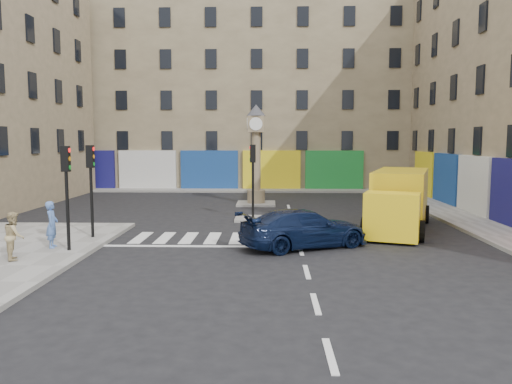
{
  "coord_description": "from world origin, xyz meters",
  "views": [
    {
      "loc": [
        -1.15,
        -17.07,
        4.07
      ],
      "look_at": [
        -1.69,
        2.58,
        2.0
      ],
      "focal_mm": 35.0,
      "sensor_mm": 36.0,
      "label": 1
    }
  ],
  "objects_px": {
    "traffic_light_left_far": "(91,176)",
    "traffic_light_island": "(253,169)",
    "traffic_light_left_near": "(66,181)",
    "clock_pillar": "(256,148)",
    "pedestrian_blue": "(52,224)",
    "yellow_van": "(399,200)",
    "navy_sedan": "(304,228)",
    "pedestrian_tan": "(14,236)"
  },
  "relations": [
    {
      "from": "traffic_light_left_far",
      "to": "traffic_light_island",
      "type": "height_order",
      "value": "traffic_light_left_far"
    },
    {
      "from": "traffic_light_left_near",
      "to": "traffic_light_island",
      "type": "bearing_deg",
      "value": 51.07
    },
    {
      "from": "clock_pillar",
      "to": "pedestrian_blue",
      "type": "xyz_separation_m",
      "value": [
        -7.07,
        -13.38,
        -2.55
      ]
    },
    {
      "from": "traffic_light_island",
      "to": "pedestrian_blue",
      "type": "height_order",
      "value": "traffic_light_island"
    },
    {
      "from": "yellow_van",
      "to": "traffic_light_left_far",
      "type": "bearing_deg",
      "value": -147.52
    },
    {
      "from": "traffic_light_island",
      "to": "yellow_van",
      "type": "bearing_deg",
      "value": -19.11
    },
    {
      "from": "yellow_van",
      "to": "clock_pillar",
      "type": "bearing_deg",
      "value": 148.36
    },
    {
      "from": "traffic_light_left_far",
      "to": "pedestrian_blue",
      "type": "bearing_deg",
      "value": -111.18
    },
    {
      "from": "traffic_light_left_near",
      "to": "clock_pillar",
      "type": "distance_m",
      "value": 15.19
    },
    {
      "from": "navy_sedan",
      "to": "pedestrian_tan",
      "type": "relative_size",
      "value": 3.15
    },
    {
      "from": "traffic_light_island",
      "to": "navy_sedan",
      "type": "height_order",
      "value": "traffic_light_island"
    },
    {
      "from": "navy_sedan",
      "to": "pedestrian_blue",
      "type": "relative_size",
      "value": 2.93
    },
    {
      "from": "navy_sedan",
      "to": "traffic_light_left_far",
      "type": "bearing_deg",
      "value": 58.17
    },
    {
      "from": "traffic_light_left_far",
      "to": "traffic_light_island",
      "type": "relative_size",
      "value": 1.0
    },
    {
      "from": "traffic_light_left_far",
      "to": "pedestrian_tan",
      "type": "bearing_deg",
      "value": -107.41
    },
    {
      "from": "traffic_light_left_far",
      "to": "navy_sedan",
      "type": "xyz_separation_m",
      "value": [
        8.45,
        -1.02,
        -1.9
      ]
    },
    {
      "from": "traffic_light_left_far",
      "to": "traffic_light_island",
      "type": "bearing_deg",
      "value": 40.6
    },
    {
      "from": "pedestrian_blue",
      "to": "clock_pillar",
      "type": "bearing_deg",
      "value": -39.76
    },
    {
      "from": "traffic_light_left_far",
      "to": "navy_sedan",
      "type": "relative_size",
      "value": 0.74
    },
    {
      "from": "navy_sedan",
      "to": "pedestrian_tan",
      "type": "bearing_deg",
      "value": 81.33
    },
    {
      "from": "traffic_light_left_far",
      "to": "yellow_van",
      "type": "height_order",
      "value": "traffic_light_left_far"
    },
    {
      "from": "traffic_light_left_near",
      "to": "pedestrian_tan",
      "type": "xyz_separation_m",
      "value": [
        -1.2,
        -1.44,
        -1.68
      ]
    },
    {
      "from": "pedestrian_blue",
      "to": "pedestrian_tan",
      "type": "bearing_deg",
      "value": 154.88
    },
    {
      "from": "pedestrian_blue",
      "to": "traffic_light_left_near",
      "type": "bearing_deg",
      "value": -130.44
    },
    {
      "from": "traffic_light_island",
      "to": "traffic_light_left_near",
      "type": "bearing_deg",
      "value": -128.93
    },
    {
      "from": "clock_pillar",
      "to": "pedestrian_tan",
      "type": "height_order",
      "value": "clock_pillar"
    },
    {
      "from": "traffic_light_left_near",
      "to": "clock_pillar",
      "type": "bearing_deg",
      "value": 65.45
    },
    {
      "from": "clock_pillar",
      "to": "traffic_light_left_far",
      "type": "bearing_deg",
      "value": -118.94
    },
    {
      "from": "navy_sedan",
      "to": "traffic_light_left_near",
      "type": "bearing_deg",
      "value": 74.32
    },
    {
      "from": "pedestrian_blue",
      "to": "traffic_light_island",
      "type": "bearing_deg",
      "value": -55.67
    },
    {
      "from": "pedestrian_tan",
      "to": "yellow_van",
      "type": "bearing_deg",
      "value": -89.27
    },
    {
      "from": "traffic_light_island",
      "to": "navy_sedan",
      "type": "xyz_separation_m",
      "value": [
        2.15,
        -6.42,
        -1.87
      ]
    },
    {
      "from": "pedestrian_blue",
      "to": "yellow_van",
      "type": "bearing_deg",
      "value": -81.9
    },
    {
      "from": "yellow_van",
      "to": "pedestrian_tan",
      "type": "bearing_deg",
      "value": -134.9
    },
    {
      "from": "pedestrian_blue",
      "to": "navy_sedan",
      "type": "bearing_deg",
      "value": -95.98
    },
    {
      "from": "traffic_light_left_near",
      "to": "pedestrian_blue",
      "type": "relative_size",
      "value": 2.18
    },
    {
      "from": "traffic_light_left_far",
      "to": "clock_pillar",
      "type": "bearing_deg",
      "value": 61.06
    },
    {
      "from": "navy_sedan",
      "to": "pedestrian_tan",
      "type": "xyz_separation_m",
      "value": [
        -9.66,
        -2.81,
        0.22
      ]
    },
    {
      "from": "yellow_van",
      "to": "pedestrian_blue",
      "type": "bearing_deg",
      "value": -140.68
    },
    {
      "from": "traffic_light_left_near",
      "to": "navy_sedan",
      "type": "xyz_separation_m",
      "value": [
        8.45,
        1.38,
        -1.9
      ]
    },
    {
      "from": "traffic_light_left_near",
      "to": "pedestrian_tan",
      "type": "relative_size",
      "value": 2.33
    },
    {
      "from": "traffic_light_island",
      "to": "clock_pillar",
      "type": "xyz_separation_m",
      "value": [
        0.0,
        6.0,
        0.96
      ]
    }
  ]
}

